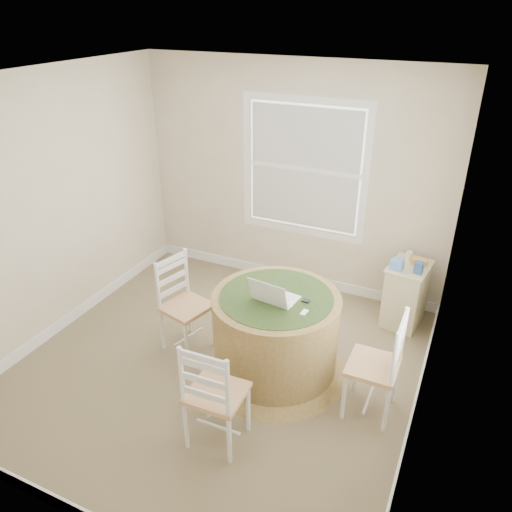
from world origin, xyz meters
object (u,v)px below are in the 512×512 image
at_px(chair_near, 217,393).
at_px(chair_left, 186,307).
at_px(round_table, 276,332).
at_px(chair_right, 373,365).
at_px(laptop, 274,297).
at_px(corner_chest, 405,294).

bearing_deg(chair_near, chair_left, -49.54).
relative_size(chair_left, chair_near, 1.00).
height_order(chair_left, chair_near, same).
xyz_separation_m(round_table, chair_right, (0.91, -0.12, 0.03)).
bearing_deg(laptop, corner_chest, -116.49).
height_order(chair_near, corner_chest, chair_near).
distance_m(round_table, chair_near, 0.94).
bearing_deg(chair_left, chair_right, -78.56).
distance_m(chair_near, corner_chest, 2.48).
relative_size(chair_near, corner_chest, 1.38).
distance_m(chair_near, laptop, 0.96).
xyz_separation_m(chair_near, corner_chest, (1.02, 2.26, -0.13)).
bearing_deg(laptop, round_table, -78.71).
relative_size(chair_left, chair_right, 1.00).
distance_m(round_table, chair_right, 0.92).
relative_size(chair_right, laptop, 2.41).
xyz_separation_m(round_table, chair_left, (-0.92, -0.02, 0.03)).
distance_m(chair_left, chair_right, 1.84).
bearing_deg(round_table, chair_near, -90.50).
height_order(round_table, laptop, laptop).
height_order(round_table, chair_right, chair_right).
distance_m(round_table, corner_chest, 1.62).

